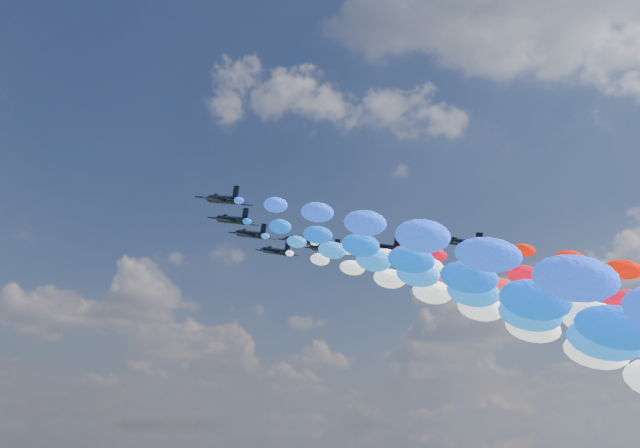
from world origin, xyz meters
TOP-DOWN VIEW (x-y plane):
  - jet_0 at (-25.97, -6.65)m, footprint 8.64×11.64m
  - trail_0 at (-25.97, -71.18)m, footprint 6.41×126.30m
  - jet_1 at (-18.21, 3.46)m, footprint 8.55×11.57m
  - trail_1 at (-18.21, -61.07)m, footprint 6.41×126.30m
  - jet_2 at (-10.02, 10.68)m, footprint 8.48×11.52m
  - trail_2 at (-10.02, -53.85)m, footprint 6.41×126.30m
  - jet_3 at (-0.29, 9.80)m, footprint 8.73×11.71m
  - trail_3 at (-0.29, -54.73)m, footprint 6.41×126.30m
  - jet_4 at (1.79, 20.33)m, footprint 8.35×11.43m
  - trail_4 at (1.79, -44.20)m, footprint 6.41×126.30m
  - jet_5 at (7.80, 12.81)m, footprint 8.69×11.68m
  - jet_6 at (15.44, 5.09)m, footprint 8.38×11.46m
  - jet_7 at (24.26, -6.71)m, footprint 8.64×11.64m

SIDE VIEW (x-z plane):
  - trail_0 at x=-25.97m, z-range 40.30..93.76m
  - trail_1 at x=-18.21m, z-range 40.30..93.76m
  - trail_2 at x=-10.02m, z-range 40.30..93.76m
  - trail_3 at x=-0.29m, z-range 40.30..93.76m
  - trail_4 at x=1.79m, z-range 40.30..93.76m
  - jet_0 at x=-25.97m, z-range 89.16..94.20m
  - jet_1 at x=-18.21m, z-range 89.16..94.20m
  - jet_2 at x=-10.02m, z-range 89.16..94.20m
  - jet_3 at x=-0.29m, z-range 89.16..94.20m
  - jet_4 at x=1.79m, z-range 89.16..94.20m
  - jet_5 at x=7.80m, z-range 89.16..94.20m
  - jet_6 at x=15.44m, z-range 89.16..94.20m
  - jet_7 at x=24.26m, z-range 89.16..94.20m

